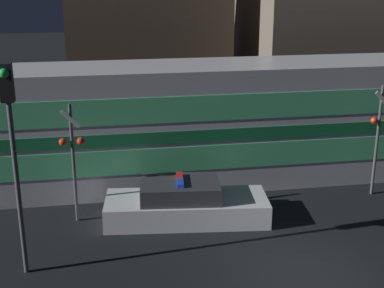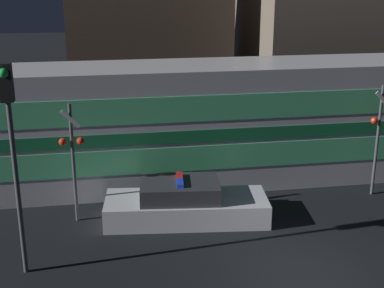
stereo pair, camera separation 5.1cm
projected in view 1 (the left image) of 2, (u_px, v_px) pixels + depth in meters
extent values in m
plane|color=black|center=(302.00, 275.00, 13.64)|extent=(120.00, 120.00, 0.00)
cube|color=silver|center=(197.00, 124.00, 19.22)|extent=(22.88, 2.98, 4.31)
cube|color=#19723F|center=(205.00, 136.00, 17.82)|extent=(22.42, 0.03, 0.43)
cube|color=#59D88C|center=(205.00, 158.00, 18.06)|extent=(21.73, 0.02, 0.86)
cube|color=#59D88C|center=(205.00, 108.00, 17.53)|extent=(21.73, 0.02, 0.86)
cube|color=silver|center=(186.00, 209.00, 16.57)|extent=(5.16, 2.35, 0.74)
cube|color=#333338|center=(180.00, 190.00, 16.36)|extent=(2.56, 1.84, 0.54)
cube|color=blue|center=(180.00, 183.00, 16.00)|extent=(0.26, 0.56, 0.12)
cube|color=red|center=(180.00, 177.00, 16.52)|extent=(0.26, 0.56, 0.12)
cylinder|color=#4C4C51|center=(377.00, 141.00, 18.04)|extent=(0.10, 0.10, 3.85)
sphere|color=red|center=(374.00, 120.00, 17.65)|extent=(0.23, 0.23, 0.23)
cube|color=white|center=(383.00, 99.00, 17.52)|extent=(0.58, 0.03, 0.58)
cylinder|color=#4C4C51|center=(74.00, 164.00, 16.06)|extent=(0.10, 0.10, 3.73)
sphere|color=red|center=(63.00, 142.00, 15.67)|extent=(0.23, 0.23, 0.23)
sphere|color=red|center=(81.00, 141.00, 15.76)|extent=(0.23, 0.23, 0.23)
cube|color=white|center=(70.00, 119.00, 15.55)|extent=(0.58, 0.03, 0.58)
cylinder|color=#4C4C51|center=(18.00, 191.00, 13.09)|extent=(0.12, 0.12, 4.50)
cube|color=black|center=(6.00, 83.00, 12.26)|extent=(0.30, 0.30, 0.90)
sphere|color=green|center=(4.00, 73.00, 12.00)|extent=(0.23, 0.23, 0.23)
cube|color=brown|center=(148.00, 50.00, 26.53)|extent=(7.70, 4.32, 7.32)
cube|color=#726656|center=(359.00, 26.00, 27.46)|extent=(11.50, 6.91, 9.47)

